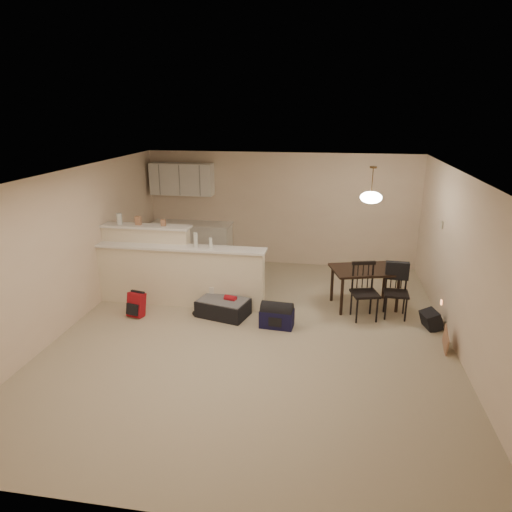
% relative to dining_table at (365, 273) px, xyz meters
% --- Properties ---
extents(room, '(7.00, 7.02, 2.50)m').
position_rel_dining_table_xyz_m(room, '(-1.75, -1.31, 0.62)').
color(room, '#B6A88C').
rests_on(room, ground).
extents(breakfast_bar, '(3.08, 0.58, 1.39)m').
position_rel_dining_table_xyz_m(breakfast_bar, '(-3.51, -0.33, -0.02)').
color(breakfast_bar, '#F0E3C2').
rests_on(breakfast_bar, ground).
extents(upper_cabinets, '(1.40, 0.34, 0.70)m').
position_rel_dining_table_xyz_m(upper_cabinets, '(-3.95, 2.01, 1.27)').
color(upper_cabinets, white).
rests_on(upper_cabinets, room).
extents(kitchen_counter, '(1.80, 0.60, 0.90)m').
position_rel_dining_table_xyz_m(kitchen_counter, '(-3.75, 1.88, -0.18)').
color(kitchen_counter, white).
rests_on(kitchen_counter, ground).
extents(thermostat, '(0.02, 0.12, 0.12)m').
position_rel_dining_table_xyz_m(thermostat, '(1.24, 0.24, 0.87)').
color(thermostat, beige).
rests_on(thermostat, room).
extents(jar, '(0.10, 0.10, 0.20)m').
position_rel_dining_table_xyz_m(jar, '(-4.43, -0.19, 0.86)').
color(jar, silver).
rests_on(jar, breakfast_bar).
extents(cereal_box, '(0.10, 0.07, 0.16)m').
position_rel_dining_table_xyz_m(cereal_box, '(-4.07, -0.19, 0.84)').
color(cereal_box, '#A67555').
rests_on(cereal_box, breakfast_bar).
extents(small_box, '(0.08, 0.06, 0.12)m').
position_rel_dining_table_xyz_m(small_box, '(-3.60, -0.19, 0.82)').
color(small_box, '#A67555').
rests_on(small_box, breakfast_bar).
extents(bottle_a, '(0.07, 0.07, 0.26)m').
position_rel_dining_table_xyz_m(bottle_a, '(-2.94, -0.41, 0.59)').
color(bottle_a, silver).
rests_on(bottle_a, breakfast_bar).
extents(bottle_b, '(0.06, 0.06, 0.18)m').
position_rel_dining_table_xyz_m(bottle_b, '(-2.68, -0.41, 0.55)').
color(bottle_b, silver).
rests_on(bottle_b, breakfast_bar).
extents(dining_table, '(1.31, 1.05, 0.72)m').
position_rel_dining_table_xyz_m(dining_table, '(0.00, 0.00, 0.00)').
color(dining_table, black).
rests_on(dining_table, ground).
extents(pendant_lamp, '(0.36, 0.36, 0.62)m').
position_rel_dining_table_xyz_m(pendant_lamp, '(0.00, -0.00, 1.36)').
color(pendant_lamp, brown).
rests_on(pendant_lamp, room).
extents(dining_chair_near, '(0.51, 0.50, 0.97)m').
position_rel_dining_table_xyz_m(dining_chair_near, '(-0.02, -0.51, -0.15)').
color(dining_chair_near, black).
rests_on(dining_chair_near, ground).
extents(dining_chair_far, '(0.42, 0.40, 0.92)m').
position_rel_dining_table_xyz_m(dining_chair_far, '(0.50, -0.36, -0.17)').
color(dining_chair_far, black).
rests_on(dining_chair_far, ground).
extents(suitcase, '(0.94, 0.74, 0.28)m').
position_rel_dining_table_xyz_m(suitcase, '(-2.39, -0.78, -0.49)').
color(suitcase, black).
rests_on(suitcase, ground).
extents(red_backpack, '(0.31, 0.23, 0.41)m').
position_rel_dining_table_xyz_m(red_backpack, '(-3.85, -1.03, -0.42)').
color(red_backpack, '#A4121B').
rests_on(red_backpack, ground).
extents(navy_duffel, '(0.56, 0.34, 0.29)m').
position_rel_dining_table_xyz_m(navy_duffel, '(-1.43, -1.05, -0.48)').
color(navy_duffel, '#121136').
rests_on(navy_duffel, ground).
extents(black_daypack, '(0.30, 0.37, 0.29)m').
position_rel_dining_table_xyz_m(black_daypack, '(1.03, -0.70, -0.49)').
color(black_daypack, black).
rests_on(black_daypack, ground).
extents(cardboard_sheet, '(0.06, 0.41, 0.31)m').
position_rel_dining_table_xyz_m(cardboard_sheet, '(1.10, -1.42, -0.47)').
color(cardboard_sheet, '#A67555').
rests_on(cardboard_sheet, ground).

